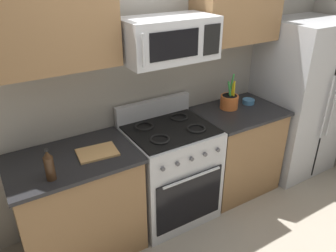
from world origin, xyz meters
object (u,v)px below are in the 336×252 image
object	(u,v)px
microwave	(168,39)
range_oven	(170,171)
cutting_board	(97,152)
prep_bowl	(248,101)
bottle_soy	(49,166)
utensil_crock	(229,101)
refrigerator	(298,99)

from	to	relation	value
microwave	range_oven	bearing A→B (deg)	-89.96
cutting_board	prep_bowl	size ratio (longest dim) A/B	2.38
bottle_soy	microwave	bearing A→B (deg)	12.00
microwave	prep_bowl	world-z (taller)	microwave
range_oven	prep_bowl	bearing A→B (deg)	4.47
microwave	bottle_soy	distance (m)	1.28
utensil_crock	bottle_soy	distance (m)	1.84
range_oven	microwave	bearing A→B (deg)	90.04
utensil_crock	prep_bowl	bearing A→B (deg)	-3.75
microwave	cutting_board	xyz separation A→B (m)	(-0.68, -0.07, -0.78)
refrigerator	prep_bowl	distance (m)	0.68
microwave	cutting_board	size ratio (longest dim) A/B	2.51
microwave	bottle_soy	size ratio (longest dim) A/B	3.17
refrigerator	microwave	bearing A→B (deg)	178.43
cutting_board	utensil_crock	bearing A→B (deg)	5.42
cutting_board	prep_bowl	bearing A→B (deg)	4.08
refrigerator	cutting_board	distance (m)	2.35
range_oven	bottle_soy	bearing A→B (deg)	-169.47
microwave	prep_bowl	xyz separation A→B (m)	(1.00, 0.05, -0.76)
microwave	prep_bowl	bearing A→B (deg)	2.85
utensil_crock	prep_bowl	distance (m)	0.25
range_oven	utensil_crock	world-z (taller)	utensil_crock
range_oven	refrigerator	bearing A→B (deg)	-0.59
cutting_board	bottle_soy	distance (m)	0.43
cutting_board	bottle_soy	size ratio (longest dim) A/B	1.26
microwave	utensil_crock	xyz separation A→B (m)	(0.75, 0.07, -0.71)
bottle_soy	prep_bowl	xyz separation A→B (m)	(2.07, 0.28, -0.08)
utensil_crock	bottle_soy	size ratio (longest dim) A/B	1.46
range_oven	prep_bowl	size ratio (longest dim) A/B	8.65
utensil_crock	refrigerator	bearing A→B (deg)	-6.96
bottle_soy	prep_bowl	size ratio (longest dim) A/B	1.88
range_oven	utensil_crock	size ratio (longest dim) A/B	3.14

